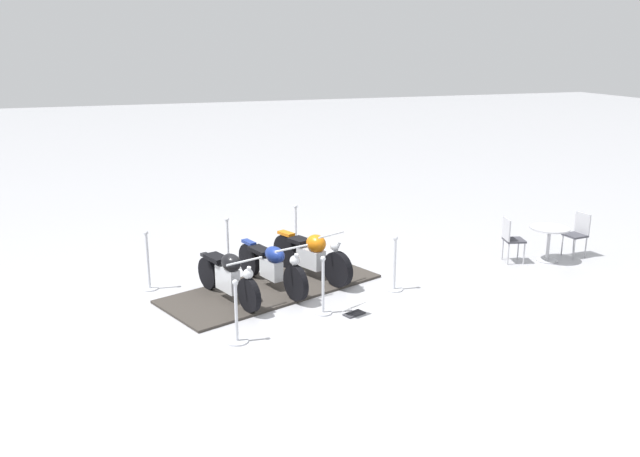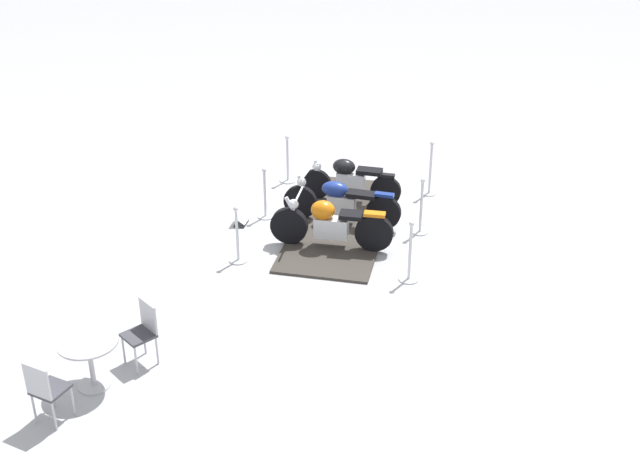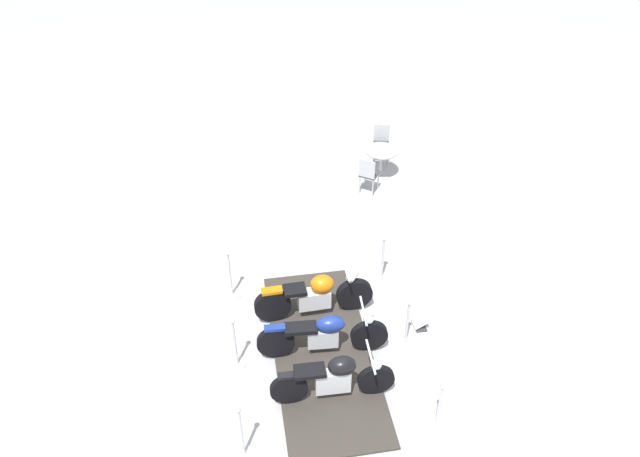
{
  "view_description": "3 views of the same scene",
  "coord_description": "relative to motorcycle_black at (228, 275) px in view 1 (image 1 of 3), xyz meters",
  "views": [
    {
      "loc": [
        -2.93,
        -11.42,
        4.51
      ],
      "look_at": [
        1.15,
        0.56,
        0.94
      ],
      "focal_mm": 37.39,
      "sensor_mm": 36.0,
      "label": 1
    },
    {
      "loc": [
        11.71,
        7.28,
        7.09
      ],
      "look_at": [
        1.35,
        0.41,
        0.62
      ],
      "focal_mm": 45.76,
      "sensor_mm": 36.0,
      "label": 2
    },
    {
      "loc": [
        -6.99,
        -1.41,
        8.22
      ],
      "look_at": [
        2.21,
        0.51,
        1.03
      ],
      "focal_mm": 34.03,
      "sensor_mm": 36.0,
      "label": 3
    }
  ],
  "objects": [
    {
      "name": "ground_plane",
      "position": [
        0.88,
        0.38,
        -0.52
      ],
      "size": [
        80.0,
        80.0,
        0.0
      ],
      "primitive_type": "plane",
      "color": "#B2B2B7"
    },
    {
      "name": "display_platform",
      "position": [
        0.88,
        0.38,
        -0.49
      ],
      "size": [
        4.45,
        3.07,
        0.05
      ],
      "primitive_type": "cube",
      "rotation": [
        0.0,
        0.0,
        0.37
      ],
      "color": "#38332D",
      "rests_on": "ground_plane"
    },
    {
      "name": "motorcycle_black",
      "position": [
        0.0,
        0.0,
        0.0
      ],
      "size": [
        0.92,
        1.93,
        0.89
      ],
      "rotation": [
        0.0,
        0.0,
        -1.23
      ],
      "color": "black",
      "rests_on": "display_platform"
    },
    {
      "name": "motorcycle_navy",
      "position": [
        0.89,
        0.35,
        -0.02
      ],
      "size": [
        0.93,
        2.2,
        0.96
      ],
      "rotation": [
        0.0,
        0.0,
        -1.27
      ],
      "color": "black",
      "rests_on": "display_platform"
    },
    {
      "name": "motorcycle_copper",
      "position": [
        1.79,
        0.7,
        -0.02
      ],
      "size": [
        1.02,
        2.09,
        0.99
      ],
      "rotation": [
        0.0,
        0.0,
        -1.17
      ],
      "color": "black",
      "rests_on": "display_platform"
    },
    {
      "name": "stanchion_right_rear",
      "position": [
        3.05,
        -0.38,
        -0.18
      ],
      "size": [
        0.33,
        0.33,
        1.06
      ],
      "color": "silver",
      "rests_on": "ground_plane"
    },
    {
      "name": "stanchion_left_rear",
      "position": [
        1.97,
        2.41,
        -0.17
      ],
      "size": [
        0.34,
        0.34,
        1.1
      ],
      "color": "silver",
      "rests_on": "ground_plane"
    },
    {
      "name": "stanchion_right_front",
      "position": [
        -0.21,
        -1.65,
        -0.21
      ],
      "size": [
        0.35,
        0.35,
        1.03
      ],
      "color": "silver",
      "rests_on": "ground_plane"
    },
    {
      "name": "stanchion_right_mid",
      "position": [
        1.42,
        -1.01,
        -0.16
      ],
      "size": [
        0.3,
        0.3,
        1.04
      ],
      "color": "silver",
      "rests_on": "ground_plane"
    },
    {
      "name": "stanchion_left_front",
      "position": [
        -1.29,
        1.14,
        -0.12
      ],
      "size": [
        0.3,
        0.3,
        1.15
      ],
      "color": "silver",
      "rests_on": "ground_plane"
    },
    {
      "name": "stanchion_left_mid",
      "position": [
        0.34,
        1.77,
        -0.14
      ],
      "size": [
        0.31,
        0.31,
        1.11
      ],
      "color": "silver",
      "rests_on": "ground_plane"
    },
    {
      "name": "info_placard",
      "position": [
        1.91,
        -1.23,
        -0.44
      ],
      "size": [
        0.42,
        0.36,
        0.23
      ],
      "rotation": [
        0.0,
        0.0,
        3.51
      ],
      "color": "#333338",
      "rests_on": "ground_plane"
    },
    {
      "name": "cafe_table",
      "position": [
        6.86,
        0.13,
        0.05
      ],
      "size": [
        0.82,
        0.82,
        0.74
      ],
      "color": "#B7B7BC",
      "rests_on": "ground_plane"
    },
    {
      "name": "cafe_chair_near_table",
      "position": [
        6.06,
        0.34,
        0.03
      ],
      "size": [
        0.49,
        0.49,
        0.95
      ],
      "rotation": [
        0.0,
        0.0,
        -0.25
      ],
      "color": "#B7B7BC",
      "rests_on": "ground_plane"
    },
    {
      "name": "cafe_chair_across_table",
      "position": [
        7.68,
        0.23,
        0.03
      ],
      "size": [
        0.45,
        0.45,
        0.95
      ],
      "rotation": [
        0.0,
        0.0,
        -3.02
      ],
      "color": "#B7B7BC",
      "rests_on": "ground_plane"
    }
  ]
}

